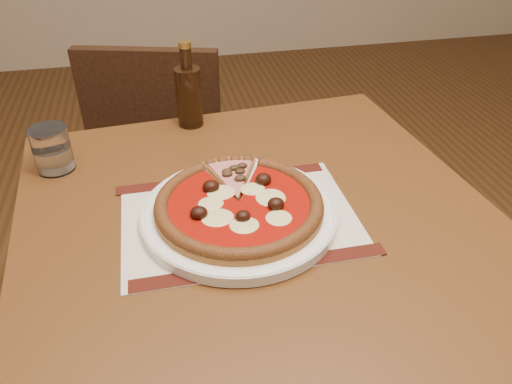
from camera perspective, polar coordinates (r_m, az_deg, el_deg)
table at (r=0.92m, az=0.27°, el=-7.47°), size 0.86×0.86×0.75m
chair_far at (r=1.62m, az=-10.38°, el=4.91°), size 0.48×0.48×0.83m
placemat at (r=0.84m, az=-1.91°, el=-3.00°), size 0.39×0.28×0.00m
plate at (r=0.83m, az=-1.92°, el=-2.46°), size 0.33×0.33×0.02m
pizza at (r=0.82m, az=-1.94°, el=-1.37°), size 0.28×0.28×0.04m
ham_slice at (r=0.89m, az=-2.46°, el=1.60°), size 0.10×0.14×0.02m
water_glass at (r=1.02m, az=-22.30°, el=4.54°), size 0.08×0.08×0.09m
bottle at (r=1.11m, az=-7.69°, el=11.07°), size 0.06×0.06×0.19m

